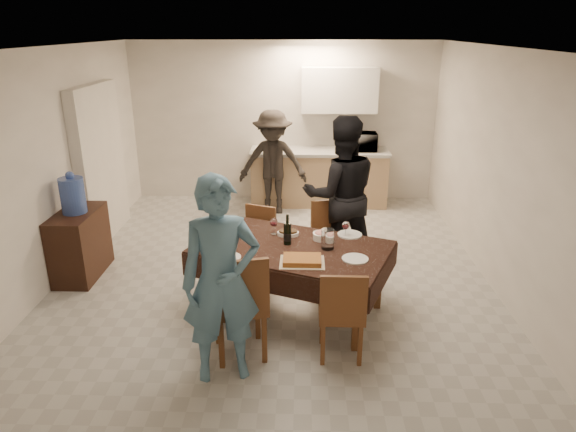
{
  "coord_description": "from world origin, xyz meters",
  "views": [
    {
      "loc": [
        0.33,
        -5.5,
        2.8
      ],
      "look_at": [
        0.18,
        -0.3,
        0.87
      ],
      "focal_mm": 32.0,
      "sensor_mm": 36.0,
      "label": 1
    }
  ],
  "objects_px": {
    "person_kitchen": "(273,163)",
    "dining_table": "(292,249)",
    "water_pitcher": "(328,239)",
    "person_near": "(221,281)",
    "savoury_tart": "(302,260)",
    "person_far": "(341,195)",
    "water_jug": "(73,195)",
    "console": "(80,244)",
    "wine_bottle": "(287,229)",
    "microwave": "(360,142)"
  },
  "relations": [
    {
      "from": "person_far",
      "to": "water_pitcher",
      "type": "bearing_deg",
      "value": 71.7
    },
    {
      "from": "water_jug",
      "to": "savoury_tart",
      "type": "height_order",
      "value": "water_jug"
    },
    {
      "from": "dining_table",
      "to": "person_near",
      "type": "height_order",
      "value": "person_near"
    },
    {
      "from": "dining_table",
      "to": "person_near",
      "type": "bearing_deg",
      "value": -96.01
    },
    {
      "from": "person_near",
      "to": "person_far",
      "type": "relative_size",
      "value": 0.94
    },
    {
      "from": "wine_bottle",
      "to": "dining_table",
      "type": "bearing_deg",
      "value": -45.0
    },
    {
      "from": "dining_table",
      "to": "microwave",
      "type": "xyz_separation_m",
      "value": [
        1.02,
        3.47,
        0.35
      ]
    },
    {
      "from": "console",
      "to": "water_jug",
      "type": "height_order",
      "value": "water_jug"
    },
    {
      "from": "dining_table",
      "to": "savoury_tart",
      "type": "bearing_deg",
      "value": -53.62
    },
    {
      "from": "wine_bottle",
      "to": "water_pitcher",
      "type": "distance_m",
      "value": 0.42
    },
    {
      "from": "dining_table",
      "to": "water_pitcher",
      "type": "bearing_deg",
      "value": 13.51
    },
    {
      "from": "console",
      "to": "wine_bottle",
      "type": "height_order",
      "value": "wine_bottle"
    },
    {
      "from": "water_jug",
      "to": "wine_bottle",
      "type": "height_order",
      "value": "water_jug"
    },
    {
      "from": "savoury_tart",
      "to": "person_far",
      "type": "distance_m",
      "value": 1.51
    },
    {
      "from": "dining_table",
      "to": "water_jug",
      "type": "relative_size",
      "value": 5.25
    },
    {
      "from": "water_pitcher",
      "to": "person_near",
      "type": "distance_m",
      "value": 1.35
    },
    {
      "from": "console",
      "to": "wine_bottle",
      "type": "bearing_deg",
      "value": -15.95
    },
    {
      "from": "dining_table",
      "to": "person_kitchen",
      "type": "xyz_separation_m",
      "value": [
        -0.37,
        3.02,
        0.11
      ]
    },
    {
      "from": "wine_bottle",
      "to": "savoury_tart",
      "type": "bearing_deg",
      "value": -70.77
    },
    {
      "from": "dining_table",
      "to": "console",
      "type": "relative_size",
      "value": 2.51
    },
    {
      "from": "water_pitcher",
      "to": "person_kitchen",
      "type": "bearing_deg",
      "value": 103.12
    },
    {
      "from": "wine_bottle",
      "to": "person_far",
      "type": "bearing_deg",
      "value": 59.04
    },
    {
      "from": "dining_table",
      "to": "water_pitcher",
      "type": "relative_size",
      "value": 10.75
    },
    {
      "from": "person_kitchen",
      "to": "dining_table",
      "type": "bearing_deg",
      "value": -83.1
    },
    {
      "from": "dining_table",
      "to": "console",
      "type": "xyz_separation_m",
      "value": [
        -2.51,
        0.75,
        -0.3
      ]
    },
    {
      "from": "water_pitcher",
      "to": "microwave",
      "type": "distance_m",
      "value": 3.59
    },
    {
      "from": "dining_table",
      "to": "savoury_tart",
      "type": "relative_size",
      "value": 5.17
    },
    {
      "from": "water_pitcher",
      "to": "person_far",
      "type": "xyz_separation_m",
      "value": [
        0.2,
        1.1,
        0.1
      ]
    },
    {
      "from": "person_far",
      "to": "dining_table",
      "type": "bearing_deg",
      "value": 54.36
    },
    {
      "from": "console",
      "to": "water_jug",
      "type": "relative_size",
      "value": 2.09
    },
    {
      "from": "water_pitcher",
      "to": "console",
      "type": "bearing_deg",
      "value": 164.32
    },
    {
      "from": "microwave",
      "to": "person_near",
      "type": "relative_size",
      "value": 0.3
    },
    {
      "from": "water_pitcher",
      "to": "savoury_tart",
      "type": "xyz_separation_m",
      "value": [
        -0.25,
        -0.33,
        -0.07
      ]
    },
    {
      "from": "water_jug",
      "to": "person_near",
      "type": "relative_size",
      "value": 0.23
    },
    {
      "from": "person_far",
      "to": "person_kitchen",
      "type": "height_order",
      "value": "person_far"
    },
    {
      "from": "wine_bottle",
      "to": "microwave",
      "type": "height_order",
      "value": "microwave"
    },
    {
      "from": "savoury_tart",
      "to": "person_far",
      "type": "height_order",
      "value": "person_far"
    },
    {
      "from": "dining_table",
      "to": "person_far",
      "type": "xyz_separation_m",
      "value": [
        0.55,
        1.05,
        0.24
      ]
    },
    {
      "from": "console",
      "to": "person_far",
      "type": "distance_m",
      "value": 3.12
    },
    {
      "from": "wine_bottle",
      "to": "person_kitchen",
      "type": "relative_size",
      "value": 0.2
    },
    {
      "from": "dining_table",
      "to": "wine_bottle",
      "type": "bearing_deg",
      "value": 156.64
    },
    {
      "from": "dining_table",
      "to": "person_far",
      "type": "bearing_deg",
      "value": 83.99
    },
    {
      "from": "person_far",
      "to": "console",
      "type": "bearing_deg",
      "value": -2.47
    },
    {
      "from": "person_near",
      "to": "console",
      "type": "bearing_deg",
      "value": 123.32
    },
    {
      "from": "wine_bottle",
      "to": "water_pitcher",
      "type": "bearing_deg",
      "value": -14.04
    },
    {
      "from": "water_jug",
      "to": "savoury_tart",
      "type": "xyz_separation_m",
      "value": [
        2.61,
        -1.13,
        -0.24
      ]
    },
    {
      "from": "water_jug",
      "to": "savoury_tart",
      "type": "distance_m",
      "value": 2.86
    },
    {
      "from": "console",
      "to": "savoury_tart",
      "type": "bearing_deg",
      "value": -23.46
    },
    {
      "from": "water_pitcher",
      "to": "person_kitchen",
      "type": "xyz_separation_m",
      "value": [
        -0.72,
        3.07,
        -0.02
      ]
    },
    {
      "from": "dining_table",
      "to": "person_near",
      "type": "distance_m",
      "value": 1.2
    }
  ]
}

